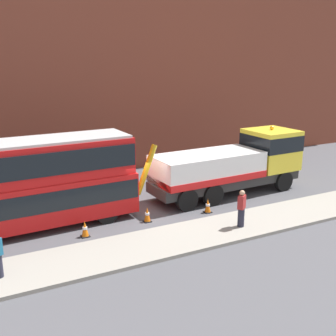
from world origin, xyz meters
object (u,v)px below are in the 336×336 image
recovery_tow_truck (234,163)px  traffic_cone_midway (147,215)px  double_decker_bus (11,184)px  traffic_cone_near_truck (208,206)px  traffic_cone_near_bus (85,229)px  pedestrian_bystander (241,209)px

recovery_tow_truck → traffic_cone_midway: size_ratio=14.15×
double_decker_bus → traffic_cone_near_truck: bearing=-14.5°
traffic_cone_near_bus → traffic_cone_midway: 3.10m
double_decker_bus → traffic_cone_near_bus: size_ratio=15.44×
recovery_tow_truck → pedestrian_bystander: 5.24m
double_decker_bus → traffic_cone_near_bus: 3.75m
recovery_tow_truck → traffic_cone_near_truck: 3.79m
double_decker_bus → pedestrian_bystander: 10.14m
pedestrian_bystander → traffic_cone_near_truck: pedestrian_bystander is taller
traffic_cone_midway → traffic_cone_near_truck: 3.20m
traffic_cone_midway → traffic_cone_near_bus: bearing=-174.5°
pedestrian_bystander → traffic_cone_near_bus: 6.93m
traffic_cone_near_bus → pedestrian_bystander: bearing=-20.8°
double_decker_bus → traffic_cone_midway: 6.21m
double_decker_bus → traffic_cone_near_truck: 9.28m
pedestrian_bystander → traffic_cone_midway: size_ratio=2.38×
traffic_cone_midway → traffic_cone_near_truck: bearing=-5.2°
recovery_tow_truck → traffic_cone_near_truck: recovery_tow_truck is taller
double_decker_bus → traffic_cone_near_bus: double_decker_bus is taller
recovery_tow_truck → traffic_cone_midway: recovery_tow_truck is taller
recovery_tow_truck → traffic_cone_near_bus: recovery_tow_truck is taller
recovery_tow_truck → double_decker_bus: 11.81m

